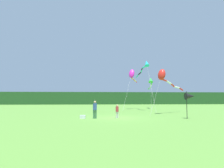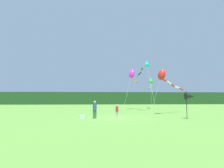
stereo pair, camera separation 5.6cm
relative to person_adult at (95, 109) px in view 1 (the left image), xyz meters
name	(u,v)px [view 1 (the left image)]	position (x,y,z in m)	size (l,w,h in m)	color
ground_plane	(116,118)	(2.15, 0.52, -0.95)	(120.00, 120.00, 0.00)	#5B9338
distant_treeline	(103,98)	(2.15, 45.52, 1.07)	(108.00, 3.53, 4.03)	#234C23
person_adult	(95,109)	(0.00, 0.00, 0.00)	(0.37, 0.37, 1.69)	#3F724C
person_child	(117,111)	(2.18, 0.11, -0.21)	(0.29, 0.29, 1.32)	silver
cooler_box	(83,117)	(-1.16, -0.01, -0.78)	(0.52, 0.44, 0.32)	silver
banner_flag_pole	(190,96)	(9.12, -0.87, 1.18)	(0.90, 0.70, 2.61)	black
kite_magenta	(132,74)	(6.41, 15.34, 5.34)	(3.83, 7.43, 7.33)	#B2B2B2
kite_cyan	(145,66)	(8.02, 12.32, 6.36)	(0.85, 10.63, 8.24)	#B2B2B2
kite_green	(151,82)	(10.26, 16.93, 4.19)	(1.78, 8.11, 6.02)	#B2B2B2
kite_red	(164,76)	(8.53, 4.71, 3.74)	(6.36, 5.39, 5.70)	#B2B2B2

